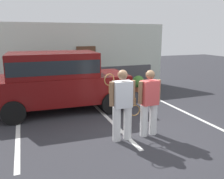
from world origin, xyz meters
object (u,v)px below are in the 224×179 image
Objects in this scene: potted_plant_by_porch at (138,83)px; tennis_player_woman at (149,102)px; parked_suv at (58,78)px; tennis_player_man at (122,104)px.

tennis_player_woman is at bearing -113.92° from potted_plant_by_porch.
parked_suv reaches higher than tennis_player_man.
parked_suv reaches higher than potted_plant_by_porch.
tennis_player_man is 1.03× the size of tennis_player_woman.
tennis_player_man is 5.34m from potted_plant_by_porch.
potted_plant_by_porch is at bearing -119.80° from tennis_player_man.
potted_plant_by_porch is (2.77, 4.53, -0.53)m from tennis_player_man.
parked_suv reaches higher than tennis_player_woman.
parked_suv is 2.58× the size of tennis_player_man.
tennis_player_woman is at bearing -55.22° from parked_suv.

